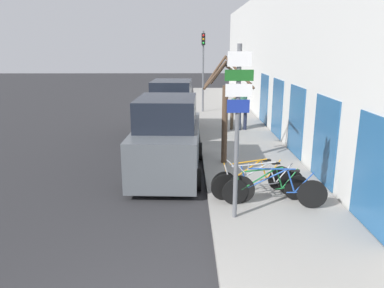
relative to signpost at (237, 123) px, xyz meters
The scene contains 14 objects.
ground_plane 8.22m from the signpost, 101.16° to the left, with size 80.00×80.00×0.00m, color #28282B.
sidewalk_curb 10.83m from the signpost, 84.19° to the left, with size 3.20×32.00×0.15m.
building_facade 10.88m from the signpost, 74.91° to the left, with size 0.23×32.00×6.50m.
signpost is the anchor object (origin of this frame).
bicycle_0 2.11m from the signpost, 30.69° to the left, with size 2.31×0.61×0.95m.
bicycle_1 2.11m from the signpost, 43.27° to the left, with size 2.18×0.51×0.88m.
bicycle_2 2.18m from the signpost, 56.99° to the left, with size 2.38×0.55×0.92m.
bicycle_3 2.32m from the signpost, 66.33° to the left, with size 2.15×0.69×0.90m.
parked_car_0 3.98m from the signpost, 115.77° to the left, with size 2.24×4.68×2.38m.
parked_car_1 8.71m from the signpost, 101.41° to the left, with size 2.20×4.25×2.43m.
pedestrian_near 9.13m from the signpost, 80.95° to the left, with size 0.44×0.39×1.74m.
pedestrian_far 9.19m from the signpost, 83.02° to the left, with size 0.42×0.36×1.61m.
street_tree 4.03m from the signpost, 88.02° to the left, with size 1.67×1.81×3.42m.
traffic_light 13.88m from the signpost, 90.63° to the left, with size 0.20×0.30×4.50m.
Camera 1 is at (0.49, -4.17, 3.83)m, focal length 35.00 mm.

